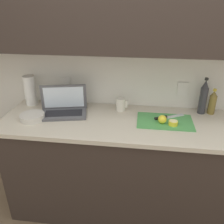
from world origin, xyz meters
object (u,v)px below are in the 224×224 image
(bottle_oil_tall, at_px, (203,97))
(measuring_cup, at_px, (121,104))
(cutting_board, at_px, (165,121))
(bowl_white, at_px, (32,117))
(knife, at_px, (164,117))
(bottle_green_soda, at_px, (212,103))
(laptop, at_px, (64,107))
(lemon_whole_beside, at_px, (162,119))
(paper_towel_roll, at_px, (30,90))
(lemon_half_cut, at_px, (173,123))

(bottle_oil_tall, height_order, measuring_cup, bottle_oil_tall)
(cutting_board, xyz_separation_m, measuring_cup, (-0.37, 0.17, 0.05))
(bottle_oil_tall, relative_size, bowl_white, 1.60)
(knife, bearing_deg, bottle_green_soda, -6.46)
(laptop, bearing_deg, lemon_whole_beside, -18.98)
(measuring_cup, distance_m, bowl_white, 0.74)
(paper_towel_roll, bearing_deg, bottle_green_soda, 0.43)
(cutting_board, xyz_separation_m, lemon_half_cut, (0.06, -0.06, 0.02))
(knife, xyz_separation_m, bottle_green_soda, (0.40, 0.16, 0.08))
(bowl_white, bearing_deg, paper_towel_roll, 115.27)
(laptop, distance_m, bottle_green_soda, 1.25)
(lemon_half_cut, bearing_deg, lemon_whole_beside, 166.59)
(laptop, relative_size, lemon_whole_beside, 6.36)
(laptop, xyz_separation_m, knife, (0.84, 0.00, -0.04))
(measuring_cup, distance_m, paper_towel_roll, 0.83)
(laptop, height_order, cutting_board, laptop)
(lemon_half_cut, xyz_separation_m, bottle_oil_tall, (0.26, 0.27, 0.12))
(cutting_board, distance_m, bowl_white, 1.06)
(lemon_half_cut, distance_m, paper_towel_roll, 1.29)
(knife, height_order, bottle_green_soda, bottle_green_soda)
(lemon_whole_beside, relative_size, measuring_cup, 0.59)
(lemon_half_cut, bearing_deg, bottle_oil_tall, 46.01)
(laptop, height_order, bottle_oil_tall, bottle_oil_tall)
(laptop, relative_size, bottle_oil_tall, 1.35)
(cutting_board, relative_size, lemon_whole_beside, 6.62)
(knife, height_order, bottle_oil_tall, bottle_oil_tall)
(bottle_green_soda, bearing_deg, bottle_oil_tall, -180.00)
(lemon_whole_beside, bearing_deg, lemon_half_cut, -13.41)
(laptop, relative_size, bowl_white, 2.15)
(lemon_half_cut, bearing_deg, bottle_green_soda, 38.40)
(cutting_board, relative_size, bottle_green_soda, 1.98)
(cutting_board, xyz_separation_m, knife, (-0.00, 0.05, 0.01))
(bowl_white, bearing_deg, lemon_whole_beside, 3.44)
(laptop, height_order, knife, laptop)
(knife, height_order, measuring_cup, measuring_cup)
(laptop, height_order, measuring_cup, laptop)
(cutting_board, distance_m, lemon_whole_beside, 0.06)
(laptop, xyz_separation_m, bowl_white, (-0.22, -0.15, -0.03))
(lemon_whole_beside, xyz_separation_m, paper_towel_roll, (-1.17, 0.24, 0.09))
(measuring_cup, bearing_deg, bowl_white, -158.23)
(knife, distance_m, lemon_half_cut, 0.12)
(measuring_cup, height_order, paper_towel_roll, paper_towel_roll)
(knife, relative_size, measuring_cup, 2.26)
(bottle_oil_tall, xyz_separation_m, paper_towel_roll, (-1.52, -0.01, -0.01))
(bottle_green_soda, xyz_separation_m, bowl_white, (-1.45, -0.31, -0.08))
(bottle_green_soda, distance_m, measuring_cup, 0.77)
(knife, height_order, lemon_whole_beside, lemon_whole_beside)
(lemon_whole_beside, distance_m, bowl_white, 1.04)
(lemon_half_cut, distance_m, bottle_oil_tall, 0.39)
(measuring_cup, bearing_deg, knife, -18.57)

